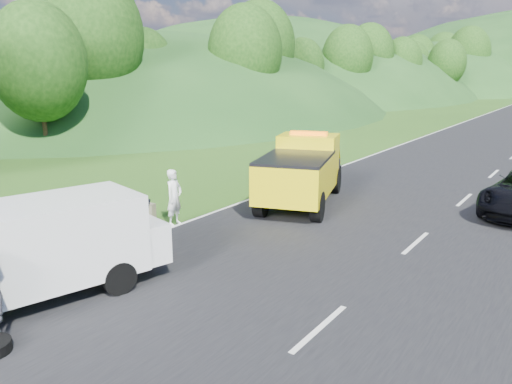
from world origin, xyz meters
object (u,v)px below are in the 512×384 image
Objects in this scene: woman at (175,225)px; suitcase at (150,212)px; tow_truck at (302,170)px; white_van at (30,248)px; child at (147,259)px.

suitcase is (-1.04, -0.11, 0.30)m from woman.
tow_truck reaches higher than white_van.
child is at bearing 101.54° from white_van.
white_van reaches higher than suitcase.
tow_truck is 3.51× the size of woman.
tow_truck reaches higher than child.
white_van is 10.98× the size of suitcase.
woman is 1.90× the size of child.
child is (0.17, 3.14, -1.24)m from white_van.
white_van is 3.62× the size of woman.
woman is 3.00m from child.
tow_truck reaches higher than woman.
woman reaches higher than child.
tow_truck is 5.29m from woman.
white_van reaches higher than child.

